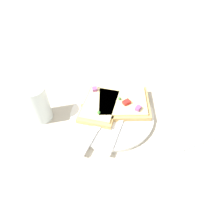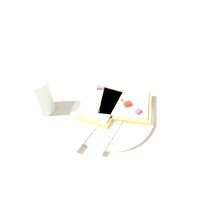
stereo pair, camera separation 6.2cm
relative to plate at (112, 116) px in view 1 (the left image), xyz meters
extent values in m
plane|color=#BCB29E|center=(0.00, 0.00, -0.01)|extent=(4.00, 4.00, 0.00)
cylinder|color=white|center=(0.00, 0.00, 0.00)|extent=(0.24, 0.24, 0.01)
cube|color=silver|center=(-0.02, -0.07, 0.01)|extent=(0.10, 0.11, 0.01)
cube|color=silver|center=(0.05, 0.00, 0.01)|extent=(0.05, 0.06, 0.01)
cube|color=silver|center=(0.08, 0.03, 0.01)|extent=(0.02, 0.03, 0.00)
cube|color=silver|center=(0.07, 0.03, 0.01)|extent=(0.02, 0.03, 0.00)
cube|color=silver|center=(0.07, 0.04, 0.01)|extent=(0.02, 0.03, 0.00)
cube|color=silver|center=(0.06, 0.04, 0.01)|extent=(0.02, 0.03, 0.00)
cube|color=silver|center=(-0.09, -0.07, 0.01)|extent=(0.07, 0.07, 0.01)
cube|color=silver|center=(-0.02, 0.01, 0.01)|extent=(0.11, 0.11, 0.00)
cube|color=tan|center=(0.04, 0.02, 0.01)|extent=(0.19, 0.18, 0.01)
cube|color=beige|center=(0.04, 0.02, 0.02)|extent=(0.17, 0.15, 0.01)
sphere|color=#388433|center=(0.04, 0.03, 0.03)|extent=(0.01, 0.01, 0.01)
cube|color=red|center=(0.05, 0.01, 0.03)|extent=(0.02, 0.02, 0.01)
cube|color=#934C8E|center=(0.07, -0.03, 0.03)|extent=(0.02, 0.02, 0.01)
cube|color=tan|center=(-0.02, 0.04, 0.01)|extent=(0.16, 0.17, 0.01)
cube|color=beige|center=(-0.02, 0.04, 0.02)|extent=(0.14, 0.15, 0.01)
sphere|color=#388433|center=(-0.04, 0.00, 0.03)|extent=(0.01, 0.01, 0.01)
cube|color=#934C8E|center=(-0.02, 0.09, 0.03)|extent=(0.02, 0.02, 0.01)
sphere|color=tan|center=(-0.05, 0.04, 0.01)|extent=(0.01, 0.01, 0.01)
sphere|color=tan|center=(-0.07, 0.06, 0.01)|extent=(0.01, 0.01, 0.01)
sphere|color=tan|center=(-0.02, -0.04, 0.01)|extent=(0.01, 0.01, 0.01)
cylinder|color=silver|center=(-0.19, 0.07, 0.05)|extent=(0.06, 0.06, 0.11)
cube|color=silver|center=(0.17, -0.14, 0.00)|extent=(0.12, 0.07, 0.01)
camera|label=1|loc=(-0.15, -0.38, 0.48)|focal=35.00mm
camera|label=2|loc=(-0.09, -0.40, 0.48)|focal=35.00mm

